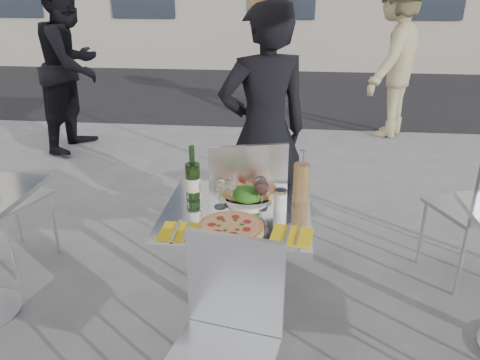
# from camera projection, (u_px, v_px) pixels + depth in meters

# --- Properties ---
(ground) EXTENTS (80.00, 80.00, 0.00)m
(ground) POSITION_uv_depth(u_px,v_px,m) (237.00, 332.00, 2.59)
(ground) COLOR slate
(street_asphalt) EXTENTS (24.00, 5.00, 0.00)m
(street_asphalt) POSITION_uv_depth(u_px,v_px,m) (277.00, 90.00, 8.55)
(street_asphalt) COLOR black
(street_asphalt) RESTS_ON ground
(main_table) EXTENTS (0.72, 0.72, 0.75)m
(main_table) POSITION_uv_depth(u_px,v_px,m) (237.00, 248.00, 2.38)
(main_table) COLOR #B7BABF
(main_table) RESTS_ON ground
(chair_far) EXTENTS (0.55, 0.56, 0.97)m
(chair_far) POSITION_uv_depth(u_px,v_px,m) (245.00, 202.00, 2.78)
(chair_far) COLOR silver
(chair_far) RESTS_ON ground
(chair_near) EXTENTS (0.48, 0.49, 0.89)m
(chair_near) POSITION_uv_depth(u_px,v_px,m) (227.00, 330.00, 1.83)
(chair_near) COLOR silver
(chair_near) RESTS_ON ground
(woman_diner) EXTENTS (0.74, 0.63, 1.72)m
(woman_diner) POSITION_uv_depth(u_px,v_px,m) (264.00, 133.00, 3.12)
(woman_diner) COLOR black
(woman_diner) RESTS_ON ground
(pedestrian_a) EXTENTS (0.81, 0.99, 1.88)m
(pedestrian_a) POSITION_uv_depth(u_px,v_px,m) (72.00, 66.00, 5.19)
(pedestrian_a) COLOR black
(pedestrian_a) RESTS_ON ground
(pedestrian_b) EXTENTS (1.21, 1.42, 1.91)m
(pedestrian_b) POSITION_uv_depth(u_px,v_px,m) (394.00, 58.00, 5.64)
(pedestrian_b) COLOR tan
(pedestrian_b) RESTS_ON ground
(pizza_near) EXTENTS (0.30, 0.30, 0.02)m
(pizza_near) POSITION_uv_depth(u_px,v_px,m) (230.00, 227.00, 2.12)
(pizza_near) COLOR #B88B48
(pizza_near) RESTS_ON main_table
(pizza_far) EXTENTS (0.34, 0.34, 0.03)m
(pizza_far) POSITION_uv_depth(u_px,v_px,m) (248.00, 190.00, 2.49)
(pizza_far) COLOR white
(pizza_far) RESTS_ON main_table
(salad_plate) EXTENTS (0.22, 0.22, 0.09)m
(salad_plate) POSITION_uv_depth(u_px,v_px,m) (247.00, 196.00, 2.37)
(salad_plate) COLOR white
(salad_plate) RESTS_ON main_table
(wine_bottle) EXTENTS (0.07, 0.08, 0.29)m
(wine_bottle) POSITION_uv_depth(u_px,v_px,m) (193.00, 180.00, 2.36)
(wine_bottle) COLOR #2A521E
(wine_bottle) RESTS_ON main_table
(carafe) EXTENTS (0.08, 0.08, 0.29)m
(carafe) POSITION_uv_depth(u_px,v_px,m) (301.00, 183.00, 2.31)
(carafe) COLOR tan
(carafe) RESTS_ON main_table
(sugar_shaker) EXTENTS (0.06, 0.06, 0.11)m
(sugar_shaker) POSITION_uv_depth(u_px,v_px,m) (280.00, 200.00, 2.29)
(sugar_shaker) COLOR white
(sugar_shaker) RESTS_ON main_table
(wineglass_white_a) EXTENTS (0.07, 0.07, 0.16)m
(wineglass_white_a) POSITION_uv_depth(u_px,v_px,m) (220.00, 187.00, 2.29)
(wineglass_white_a) COLOR white
(wineglass_white_a) RESTS_ON main_table
(wineglass_white_b) EXTENTS (0.07, 0.07, 0.16)m
(wineglass_white_b) POSITION_uv_depth(u_px,v_px,m) (230.00, 185.00, 2.31)
(wineglass_white_b) COLOR white
(wineglass_white_b) RESTS_ON main_table
(wineglass_red_a) EXTENTS (0.07, 0.07, 0.16)m
(wineglass_red_a) POSITION_uv_depth(u_px,v_px,m) (260.00, 185.00, 2.32)
(wineglass_red_a) COLOR white
(wineglass_red_a) RESTS_ON main_table
(wineglass_red_b) EXTENTS (0.07, 0.07, 0.16)m
(wineglass_red_b) POSITION_uv_depth(u_px,v_px,m) (262.00, 188.00, 2.28)
(wineglass_red_b) COLOR white
(wineglass_red_b) RESTS_ON main_table
(napkin_left) EXTENTS (0.18, 0.20, 0.01)m
(napkin_left) POSITION_uv_depth(u_px,v_px,m) (180.00, 231.00, 2.10)
(napkin_left) COLOR yellow
(napkin_left) RESTS_ON main_table
(napkin_right) EXTENTS (0.20, 0.20, 0.01)m
(napkin_right) POSITION_uv_depth(u_px,v_px,m) (292.00, 235.00, 2.07)
(napkin_right) COLOR yellow
(napkin_right) RESTS_ON main_table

